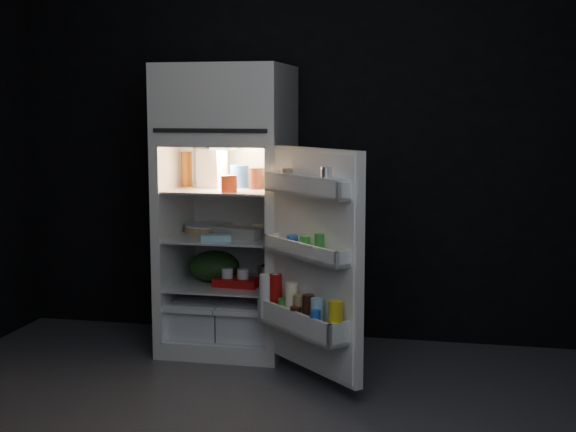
% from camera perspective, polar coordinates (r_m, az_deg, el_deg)
% --- Properties ---
extents(wall_back, '(4.00, 0.00, 2.70)m').
position_cam_1_polar(wall_back, '(5.27, 1.69, 5.86)').
color(wall_back, black).
rests_on(wall_back, ground).
extents(wall_front, '(4.00, 0.00, 2.70)m').
position_cam_1_polar(wall_front, '(2.03, -15.83, 2.49)').
color(wall_front, black).
rests_on(wall_front, ground).
extents(refrigerator, '(0.76, 0.71, 1.78)m').
position_cam_1_polar(refrigerator, '(5.04, -4.25, 1.25)').
color(refrigerator, white).
rests_on(refrigerator, ground).
extents(fridge_door, '(0.65, 0.64, 1.22)m').
position_cam_1_polar(fridge_door, '(4.32, 1.64, -3.56)').
color(fridge_door, white).
rests_on(fridge_door, ground).
extents(milk_jug, '(0.17, 0.17, 0.24)m').
position_cam_1_polar(milk_jug, '(5.02, -5.42, 3.39)').
color(milk_jug, white).
rests_on(milk_jug, refrigerator).
extents(mayo_jar, '(0.13, 0.13, 0.14)m').
position_cam_1_polar(mayo_jar, '(5.00, -3.47, 2.83)').
color(mayo_jar, '#204FAD').
rests_on(mayo_jar, refrigerator).
extents(jam_jar, '(0.12, 0.12, 0.13)m').
position_cam_1_polar(jam_jar, '(4.91, -2.25, 2.69)').
color(jam_jar, black).
rests_on(jam_jar, refrigerator).
extents(amber_bottle, '(0.09, 0.09, 0.22)m').
position_cam_1_polar(amber_bottle, '(5.11, -7.21, 3.34)').
color(amber_bottle, '#BF631E').
rests_on(amber_bottle, refrigerator).
extents(small_carton, '(0.11, 0.10, 0.10)m').
position_cam_1_polar(small_carton, '(4.74, -4.22, 2.31)').
color(small_carton, '#E1421A').
rests_on(small_carton, refrigerator).
extents(egg_carton, '(0.33, 0.22, 0.07)m').
position_cam_1_polar(egg_carton, '(4.91, -3.53, -1.21)').
color(egg_carton, gray).
rests_on(egg_carton, refrigerator).
extents(pie, '(0.37, 0.37, 0.04)m').
position_cam_1_polar(pie, '(5.19, -5.63, -0.91)').
color(pie, '#A58757').
rests_on(pie, refrigerator).
extents(flat_package, '(0.20, 0.13, 0.04)m').
position_cam_1_polar(flat_package, '(4.83, -5.12, -1.55)').
color(flat_package, '#92CFE2').
rests_on(flat_package, refrigerator).
extents(wrapped_pkg, '(0.15, 0.13, 0.05)m').
position_cam_1_polar(wrapped_pkg, '(5.12, -1.81, -0.93)').
color(wrapped_pkg, '#F8F5CB').
rests_on(wrapped_pkg, refrigerator).
extents(produce_bag, '(0.40, 0.38, 0.20)m').
position_cam_1_polar(produce_bag, '(5.11, -5.25, -3.56)').
color(produce_bag, '#193815').
rests_on(produce_bag, refrigerator).
extents(yogurt_tray, '(0.29, 0.17, 0.05)m').
position_cam_1_polar(yogurt_tray, '(4.97, -3.66, -4.72)').
color(yogurt_tray, '#A20F0D').
rests_on(yogurt_tray, refrigerator).
extents(small_can_red, '(0.09, 0.09, 0.09)m').
position_cam_1_polar(small_can_red, '(5.16, -1.55, -4.02)').
color(small_can_red, '#A20F0D').
rests_on(small_can_red, refrigerator).
extents(small_can_silver, '(0.08, 0.08, 0.09)m').
position_cam_1_polar(small_can_silver, '(5.14, -1.78, -4.08)').
color(small_can_silver, silver).
rests_on(small_can_silver, refrigerator).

